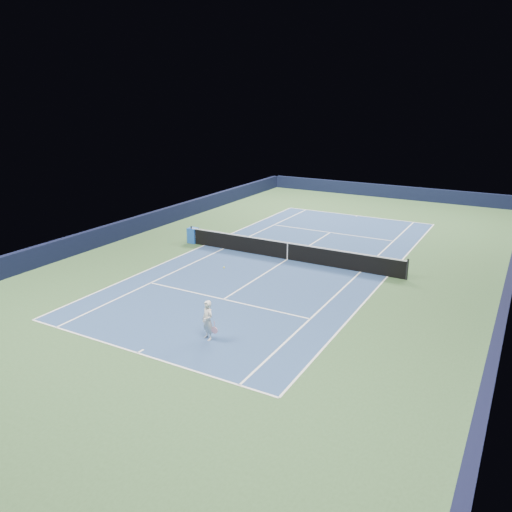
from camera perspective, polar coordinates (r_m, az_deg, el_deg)
The scene contains 19 objects.
ground at distance 27.18m, azimuth 3.60°, elevation -0.40°, with size 40.00×40.00×0.00m, color #31502B.
wall_far at distance 45.24m, azimuth 14.72°, elevation 7.17°, with size 22.00×0.35×1.10m, color black.
wall_right at distance 24.63m, azimuth 26.96°, elevation -3.01°, with size 0.35×40.00×1.10m, color black.
wall_left at distance 32.98m, azimuth -13.59°, elevation 3.41°, with size 0.35×40.00×1.10m, color black.
court_surface at distance 27.18m, azimuth 3.60°, elevation -0.39°, with size 10.97×23.77×0.01m, color navy.
baseline_far at distance 37.87m, azimuth 11.49°, elevation 4.55°, with size 10.97×0.08×0.00m, color white.
baseline_near at distance 18.06m, azimuth -13.38°, elevation -10.74°, with size 10.97×0.08×0.00m, color white.
sideline_doubles_right at distance 25.44m, azimuth 14.80°, elevation -2.26°, with size 0.08×23.77×0.00m, color white.
sideline_doubles_left at distance 29.84m, azimuth -5.92°, elevation 1.23°, with size 0.08×23.77×0.00m, color white.
sideline_singles_right at distance 25.77m, azimuth 11.87°, elevation -1.78°, with size 0.08×23.77×0.00m, color white.
sideline_singles_left at distance 29.10m, azimuth -3.71°, elevation 0.86°, with size 0.08×23.77×0.00m, color white.
service_line_far at distance 32.83m, azimuth 8.48°, elevation 2.68°, with size 8.23×0.08×0.00m, color white.
service_line_near at distance 21.94m, azimuth -3.73°, elevation -4.96°, with size 8.23×0.08×0.00m, color white.
center_service_line at distance 27.18m, azimuth 3.60°, elevation -0.38°, with size 0.08×12.80×0.00m, color white.
center_mark_far at distance 37.73m, azimuth 11.42°, elevation 4.50°, with size 0.08×0.30×0.00m, color white.
center_mark_near at distance 18.15m, azimuth -13.06°, elevation -10.55°, with size 0.08×0.30×0.00m, color white.
tennis_net at distance 27.03m, azimuth 3.62°, elevation 0.62°, with size 12.90×0.10×1.07m.
sponsor_cube at distance 30.35m, azimuth -7.20°, elevation 2.36°, with size 0.62×0.53×0.92m.
tennis_player at distance 18.27m, azimuth -5.54°, elevation -7.33°, with size 0.77×1.30×2.52m.
Camera 1 is at (11.11, -23.30, 8.51)m, focal length 35.00 mm.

